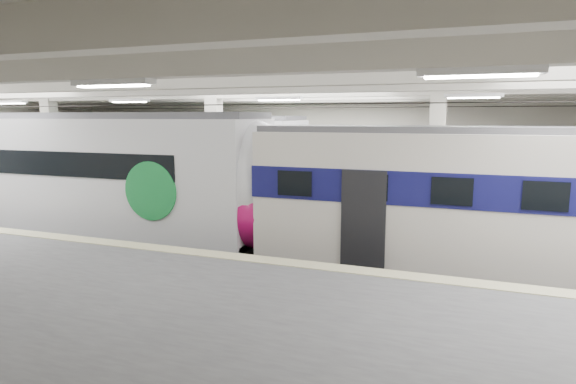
% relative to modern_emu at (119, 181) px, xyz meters
% --- Properties ---
extents(station_hall, '(36.00, 24.00, 5.75)m').
position_rel_modern_emu_xyz_m(station_hall, '(4.99, -1.74, 1.04)').
color(station_hall, black).
rests_on(station_hall, ground).
extents(modern_emu, '(13.91, 2.87, 4.48)m').
position_rel_modern_emu_xyz_m(modern_emu, '(0.00, 0.00, 0.00)').
color(modern_emu, silver).
rests_on(modern_emu, ground).
extents(older_rer, '(12.30, 2.72, 4.11)m').
position_rel_modern_emu_xyz_m(older_rer, '(11.57, 0.00, -0.05)').
color(older_rer, silver).
rests_on(older_rer, ground).
extents(far_train, '(13.77, 3.41, 4.37)m').
position_rel_modern_emu_xyz_m(far_train, '(-2.31, 5.50, 0.06)').
color(far_train, silver).
rests_on(far_train, ground).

